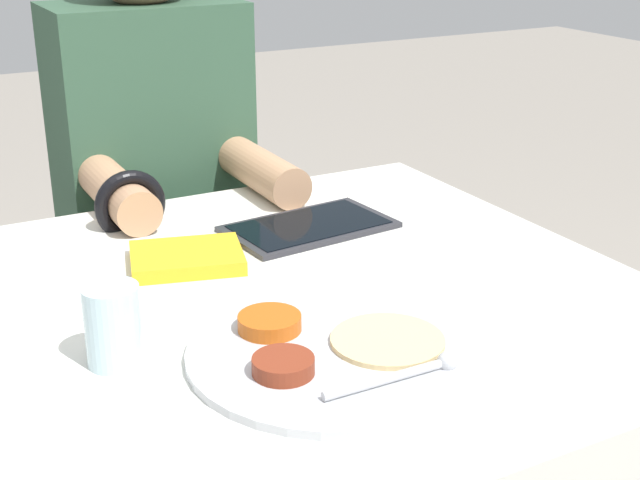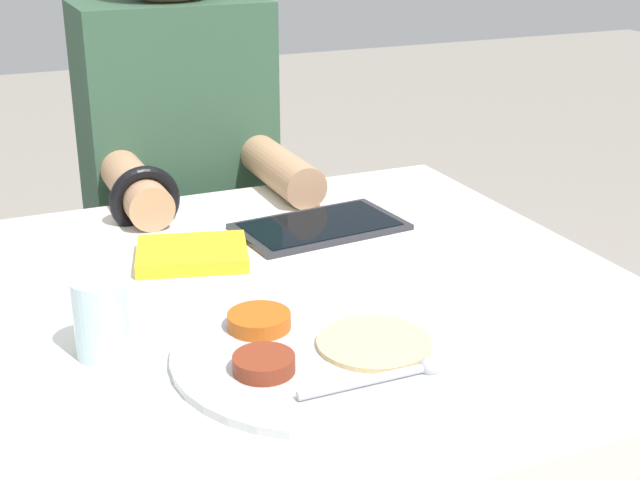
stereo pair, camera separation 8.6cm
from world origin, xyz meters
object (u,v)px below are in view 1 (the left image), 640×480
at_px(red_notebook, 187,259).
at_px(tablet_device, 309,227).
at_px(drinking_glass, 113,325).
at_px(person_diner, 161,259).
at_px(thali_tray, 333,350).

xyz_separation_m(red_notebook, tablet_device, (0.21, 0.04, -0.00)).
relative_size(red_notebook, drinking_glass, 1.95).
height_order(red_notebook, person_diner, person_diner).
bearing_deg(red_notebook, thali_tray, -81.09).
bearing_deg(person_diner, thali_tray, -93.88).
bearing_deg(drinking_glass, red_notebook, 53.74).
height_order(thali_tray, red_notebook, thali_tray).
xyz_separation_m(red_notebook, drinking_glass, (-0.16, -0.22, 0.04)).
relative_size(tablet_device, person_diner, 0.21).
distance_m(tablet_device, person_diner, 0.46).
bearing_deg(drinking_glass, thali_tray, -24.78).
bearing_deg(person_diner, drinking_glass, -111.58).
distance_m(tablet_device, drinking_glass, 0.46).
xyz_separation_m(person_diner, drinking_glass, (-0.27, -0.67, 0.22)).
bearing_deg(tablet_device, red_notebook, -168.63).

